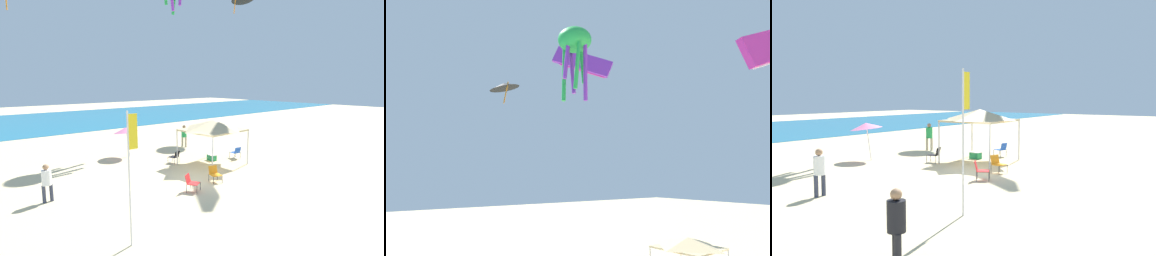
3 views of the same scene
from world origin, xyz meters
TOP-DOWN VIEW (x-y plane):
  - ground at (0.00, 0.00)m, footprint 120.00×120.00m
  - ocean_strip at (0.00, 31.03)m, footprint 120.00×24.08m
  - canopy_tent at (2.99, 1.75)m, footprint 3.48×3.25m
  - beach_umbrella at (-0.17, 7.14)m, footprint 1.77×1.76m
  - folding_chair_facing_ocean at (1.35, 3.52)m, footprint 0.67×0.75m
  - folding_chair_right_of_tent at (0.75, -0.65)m, footprint 0.67×0.74m
  - folding_chair_near_cooler at (-1.06, -0.88)m, footprint 0.76×0.80m
  - folding_chair_left_of_tent at (5.24, 1.72)m, footprint 0.63×0.71m
  - cooler_box at (3.65, 2.47)m, footprint 0.48×0.66m
  - banner_flag at (-5.54, -3.21)m, footprint 0.36×0.06m
  - person_by_tent at (-6.63, 2.25)m, footprint 0.45×0.40m
  - person_far_stroller at (4.86, 6.88)m, footprint 0.42×0.46m

SIDE VIEW (x-z plane):
  - ground at x=0.00m, z-range -0.10..0.00m
  - ocean_strip at x=0.00m, z-range 0.00..0.02m
  - cooler_box at x=3.65m, z-range 0.00..0.40m
  - folding_chair_facing_ocean at x=1.35m, z-range 0.06..0.88m
  - folding_chair_right_of_tent at x=0.75m, z-range 0.06..0.88m
  - folding_chair_near_cooler at x=-1.06m, z-range 0.06..0.88m
  - folding_chair_left_of_tent at x=5.24m, z-range 0.06..0.88m
  - person_by_tent at x=-6.63m, z-range 0.15..1.85m
  - person_far_stroller at x=4.86m, z-range 0.15..1.92m
  - beach_umbrella at x=-0.17m, z-range 0.79..3.00m
  - canopy_tent at x=2.99m, z-range 1.08..3.91m
  - banner_flag at x=-5.54m, z-range 0.42..4.77m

